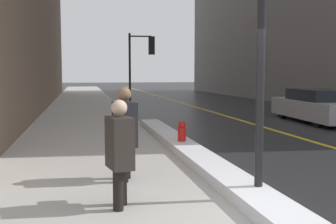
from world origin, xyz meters
TOP-DOWN VIEW (x-y plane):
  - sidewalk_slab at (-2.00, 15.00)m, footprint 4.00×80.00m
  - road_centre_stripe at (4.00, 15.00)m, footprint 0.16×80.00m
  - snow_bank_curb at (0.19, 4.82)m, footprint 0.64×10.91m
  - traffic_light_near at (0.88, 16.31)m, footprint 1.31×0.32m
  - pedestrian_with_shoulder_bag at (-1.70, 1.01)m, footprint 0.38×0.72m
  - pedestrian_nearside at (-1.48, 2.49)m, footprint 0.41×0.58m
  - parked_car_silver at (6.70, 9.89)m, footprint 2.03×4.97m
  - fire_hydrant at (0.21, 5.25)m, footprint 0.20×0.20m

SIDE VIEW (x-z plane):
  - road_centre_stripe at x=4.00m, z-range 0.00..0.00m
  - sidewalk_slab at x=-2.00m, z-range 0.00..0.01m
  - snow_bank_curb at x=0.19m, z-range 0.00..0.20m
  - fire_hydrant at x=0.21m, z-range 0.00..0.70m
  - parked_car_silver at x=6.70m, z-range -0.02..1.24m
  - pedestrian_with_shoulder_bag at x=-1.70m, z-range 0.08..1.60m
  - pedestrian_nearside at x=-1.48m, z-range 0.09..1.73m
  - traffic_light_near at x=0.88m, z-range 0.86..4.71m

